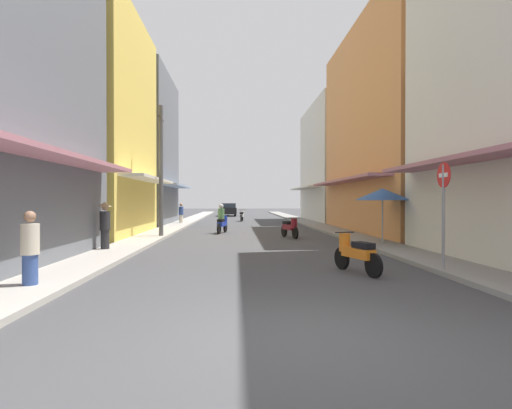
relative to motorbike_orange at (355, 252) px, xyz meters
name	(u,v)px	position (x,y,z in m)	size (l,w,h in m)	color
ground_plane	(247,225)	(-2.12, 18.75, -0.50)	(119.81, 119.81, 0.00)	#424244
sidewalk_left	(179,225)	(-6.86, 18.75, -0.44)	(1.52, 62.46, 0.12)	#ADA89E
sidewalk_right	(314,224)	(2.62, 18.75, -0.44)	(1.52, 62.46, 0.12)	gray
building_left_mid	(78,126)	(-10.62, 10.59, 4.90)	(7.05, 8.39, 10.82)	#EFD159
building_left_far	(128,150)	(-10.62, 19.82, 4.87)	(7.05, 8.58, 10.75)	slate
building_right_mid	(407,130)	(6.38, 11.84, 5.07)	(7.05, 12.70, 11.15)	#D88C4C
building_right_far	(346,164)	(6.38, 24.08, 4.35)	(7.05, 10.87, 9.71)	silver
motorbike_orange	(355,252)	(0.00, 0.00, 0.00)	(0.77, 1.73, 0.96)	black
motorbike_maroon	(290,227)	(-0.36, 9.17, 0.00)	(0.71, 1.76, 0.96)	black
motorbike_white	(242,215)	(-2.38, 24.55, 0.00)	(0.55, 1.81, 0.96)	black
motorbike_blue	(222,220)	(-3.63, 12.02, 0.20)	(0.66, 1.78, 1.58)	black
parked_car	(228,209)	(-3.73, 36.06, 0.24)	(1.83, 4.13, 1.45)	black
pedestrian_crossing	(105,224)	(-7.29, 4.23, 0.46)	(0.44, 0.44, 1.71)	#262628
pedestrian_far	(181,214)	(-6.91, 20.25, 0.27)	(0.34, 0.34, 1.55)	beige
pedestrian_foreground	(30,251)	(-6.87, -1.59, 0.27)	(0.34, 0.34, 1.55)	#334C8C
vendor_umbrella	(383,194)	(2.68, 5.47, 1.48)	(2.07, 2.07, 2.21)	#99999E
utility_pole	(161,170)	(-6.35, 9.29, 2.65)	(0.20, 1.20, 6.15)	#4C4C4F
street_sign_no_entry	(444,202)	(2.01, -0.31, 1.21)	(0.07, 0.60, 2.65)	gray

